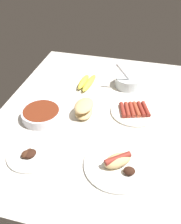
# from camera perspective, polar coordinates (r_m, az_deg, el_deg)

# --- Properties ---
(ground_plane) EXTENTS (1.20, 0.90, 0.03)m
(ground_plane) POSITION_cam_1_polar(r_m,az_deg,el_deg) (1.23, 0.44, -0.48)
(ground_plane) COLOR silver
(plate_sausages) EXTENTS (0.23, 0.23, 0.03)m
(plate_sausages) POSITION_cam_1_polar(r_m,az_deg,el_deg) (1.22, 9.97, 0.23)
(plate_sausages) COLOR white
(plate_sausages) RESTS_ON ground_plane
(bowl_coleslaw) EXTENTS (0.14, 0.14, 0.15)m
(bowl_coleslaw) POSITION_cam_1_polar(r_m,az_deg,el_deg) (1.41, 8.62, 7.03)
(bowl_coleslaw) COLOR silver
(bowl_coleslaw) RESTS_ON ground_plane
(banana_bunch) EXTENTS (0.19, 0.09, 0.04)m
(banana_bunch) POSITION_cam_1_polar(r_m,az_deg,el_deg) (1.41, -0.97, 6.81)
(banana_bunch) COLOR gold
(banana_bunch) RESTS_ON ground_plane
(plate_grilled_meat) EXTENTS (0.19, 0.19, 0.04)m
(plate_grilled_meat) POSITION_cam_1_polar(r_m,az_deg,el_deg) (1.03, -13.78, -9.48)
(plate_grilled_meat) COLOR white
(plate_grilled_meat) RESTS_ON ground_plane
(plate_hotdog_assembled) EXTENTS (0.26, 0.26, 0.06)m
(plate_hotdog_assembled) POSITION_cam_1_polar(r_m,az_deg,el_deg) (0.97, 6.28, -11.74)
(plate_hotdog_assembled) COLOR white
(plate_hotdog_assembled) RESTS_ON ground_plane
(bowl_chili) EXTENTS (0.19, 0.19, 0.05)m
(bowl_chili) POSITION_cam_1_polar(r_m,az_deg,el_deg) (1.19, -11.21, -0.43)
(bowl_chili) COLOR white
(bowl_chili) RESTS_ON ground_plane
(bread_stack) EXTENTS (0.14, 0.10, 0.07)m
(bread_stack) POSITION_cam_1_polar(r_m,az_deg,el_deg) (1.18, -1.55, 0.80)
(bread_stack) COLOR #DBB77A
(bread_stack) RESTS_ON ground_plane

